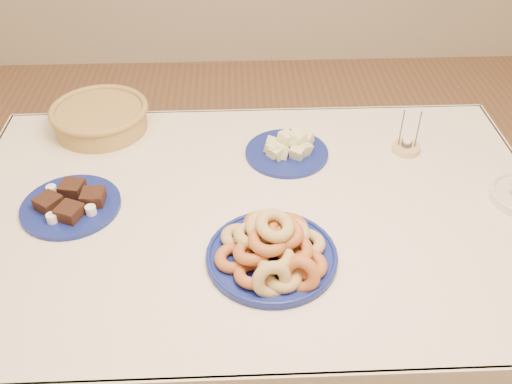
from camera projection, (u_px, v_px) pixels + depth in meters
ground at (255, 363)px, 2.11m from camera, size 5.00×5.00×0.00m
dining_table at (255, 235)px, 1.70m from camera, size 1.71×1.11×0.75m
donut_platter at (273, 250)px, 1.45m from camera, size 0.37×0.37×0.16m
melon_plate at (288, 149)px, 1.83m from camera, size 0.35×0.35×0.09m
brownie_plate at (71, 204)px, 1.63m from camera, size 0.38×0.38×0.05m
wicker_basket at (100, 117)px, 1.94m from camera, size 0.37×0.37×0.09m
candle_holder at (406, 147)px, 1.85m from camera, size 0.11×0.11×0.15m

